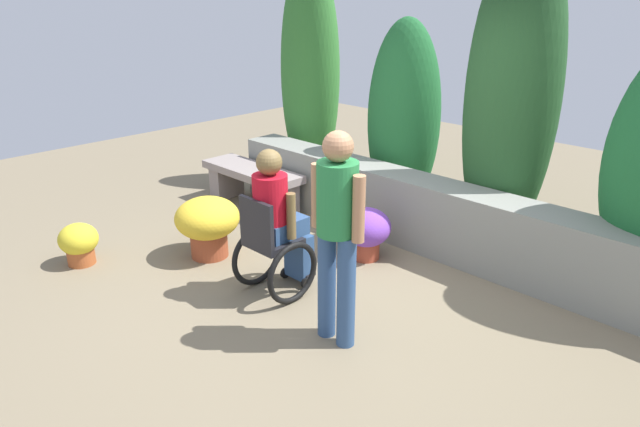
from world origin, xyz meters
The scene contains 9 objects.
ground_plane centered at (0.00, 0.00, 0.00)m, with size 13.50×13.50×0.00m, color #7A6C54.
stone_retaining_wall centered at (0.00, 1.49, 0.37)m, with size 5.38×0.44×0.73m, color gray.
hedge_backdrop centered at (0.37, 2.03, 1.33)m, with size 5.80×1.08×3.12m.
stone_bench centered at (-2.27, 0.97, 0.33)m, with size 1.42×0.48×0.50m.
person_in_wheelchair centered at (-0.44, -0.24, 0.62)m, with size 0.53×0.66×1.33m.
person_standing_companion centered at (0.45, -0.42, 0.96)m, with size 0.49×0.30×1.65m.
flower_pot_purple_near centered at (-1.48, -0.24, 0.36)m, with size 0.65×0.65×0.62m.
flower_pot_terracotta_by_wall centered at (-2.24, -1.24, 0.23)m, with size 0.38×0.38×0.42m.
flower_pot_red_accent centered at (-0.32, 0.84, 0.30)m, with size 0.50×0.50×0.53m.
Camera 1 is at (3.02, -3.21, 2.56)m, focal length 32.12 mm.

